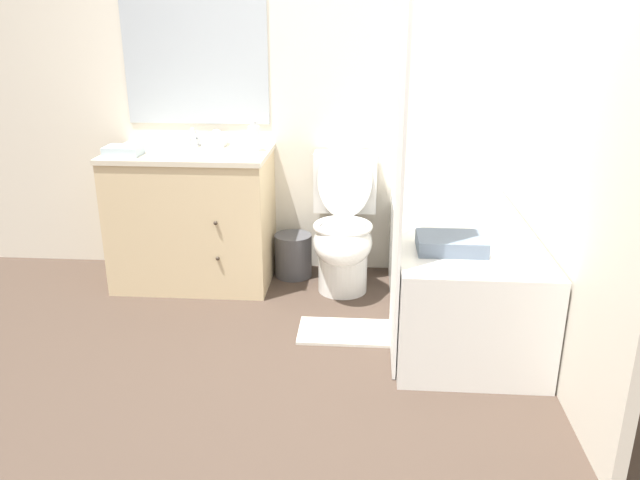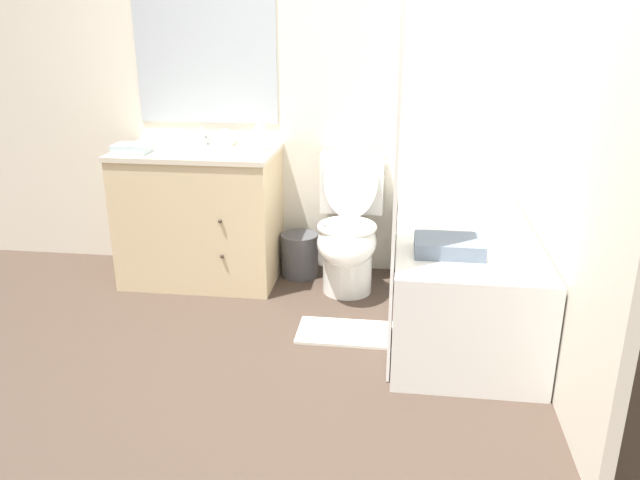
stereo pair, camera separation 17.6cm
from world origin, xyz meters
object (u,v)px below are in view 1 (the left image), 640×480
at_px(vanity_cabinet, 194,216).
at_px(sink_faucet, 196,140).
at_px(toilet, 343,229).
at_px(wastebasket, 293,255).
at_px(bathtub, 458,273).
at_px(tissue_box, 217,139).
at_px(soap_dispenser, 254,138).
at_px(bath_mat, 352,332).
at_px(hand_towel_folded, 123,151).
at_px(bath_towel_folded, 451,243).

xyz_separation_m(vanity_cabinet, sink_faucet, (-0.00, 0.18, 0.45)).
distance_m(toilet, wastebasket, 0.44).
relative_size(bathtub, tissue_box, 10.55).
bearing_deg(soap_dispenser, bathtub, -21.40).
bearing_deg(bath_mat, soap_dispenser, 132.42).
bearing_deg(toilet, tissue_box, 164.53).
height_order(vanity_cabinet, hand_towel_folded, hand_towel_folded).
bearing_deg(bathtub, vanity_cabinet, 164.34).
xyz_separation_m(vanity_cabinet, bath_towel_folded, (1.48, -0.82, 0.16)).
bearing_deg(wastebasket, toilet, -26.47).
distance_m(sink_faucet, bath_towel_folded, 1.81).
relative_size(wastebasket, bath_mat, 0.49).
bearing_deg(bath_mat, bathtub, 20.29).
distance_m(toilet, tissue_box, 0.97).
bearing_deg(hand_towel_folded, bath_mat, -20.30).
height_order(vanity_cabinet, wastebasket, vanity_cabinet).
relative_size(wastebasket, bath_towel_folded, 0.87).
bearing_deg(vanity_cabinet, bathtub, -15.66).
bearing_deg(bath_mat, vanity_cabinet, 147.15).
height_order(tissue_box, bath_towel_folded, tissue_box).
bearing_deg(tissue_box, vanity_cabinet, -127.34).
bearing_deg(toilet, sink_faucet, 166.18).
bearing_deg(sink_faucet, bath_mat, -39.55).
relative_size(soap_dispenser, bath_towel_folded, 0.56).
distance_m(wastebasket, soap_dispenser, 0.82).
bearing_deg(bathtub, hand_towel_folded, 171.40).
distance_m(bathtub, bath_towel_folded, 0.50).
bearing_deg(bath_towel_folded, tissue_box, 143.60).
bearing_deg(soap_dispenser, toilet, -7.36).
bearing_deg(vanity_cabinet, tissue_box, 52.66).
height_order(toilet, bath_mat, toilet).
distance_m(wastebasket, bath_towel_folded, 1.35).
xyz_separation_m(tissue_box, hand_towel_folded, (-0.48, -0.33, -0.01)).
height_order(sink_faucet, soap_dispenser, soap_dispenser).
distance_m(sink_faucet, hand_towel_folded, 0.48).
height_order(vanity_cabinet, bathtub, vanity_cabinet).
xyz_separation_m(hand_towel_folded, bath_towel_folded, (1.82, -0.67, -0.28)).
xyz_separation_m(bathtub, wastebasket, (-0.98, 0.56, -0.14)).
bearing_deg(tissue_box, soap_dispenser, -30.20).
bearing_deg(bathtub, soap_dispenser, 158.60).
relative_size(bathtub, wastebasket, 5.21).
height_order(bathtub, bath_mat, bathtub).
xyz_separation_m(sink_faucet, hand_towel_folded, (-0.34, -0.34, -0.01)).
distance_m(tissue_box, bath_mat, 1.49).
xyz_separation_m(wastebasket, hand_towel_folded, (-0.95, -0.27, 0.73)).
xyz_separation_m(toilet, bath_mat, (0.08, -0.61, -0.38)).
distance_m(vanity_cabinet, bath_mat, 1.28).
bearing_deg(hand_towel_folded, sink_faucet, 44.29).
bearing_deg(soap_dispenser, sink_faucet, 157.88).
xyz_separation_m(vanity_cabinet, tissue_box, (0.13, 0.17, 0.45)).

